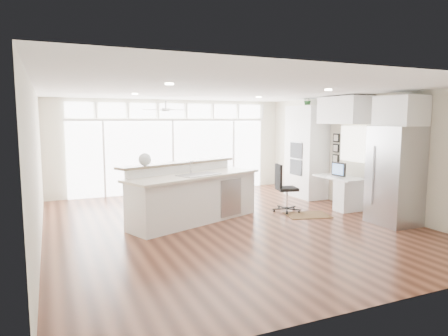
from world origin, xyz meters
name	(u,v)px	position (x,y,z in m)	size (l,w,h in m)	color
floor	(228,224)	(0.00, 0.00, -0.01)	(7.00, 8.00, 0.02)	#401E13
ceiling	(228,91)	(0.00, 0.00, 2.70)	(7.00, 8.00, 0.02)	white
wall_back	(172,146)	(0.00, 4.00, 1.35)	(7.00, 0.04, 2.70)	beige
wall_front	(377,191)	(0.00, -4.00, 1.35)	(7.00, 0.04, 2.70)	beige
wall_left	(37,167)	(-3.50, 0.00, 1.35)	(0.04, 8.00, 2.70)	beige
wall_right	(363,153)	(3.50, 0.00, 1.35)	(0.04, 8.00, 2.70)	beige
glass_wall	(173,157)	(0.00, 3.94, 1.05)	(5.80, 0.06, 2.08)	white
transom_row	(172,111)	(0.00, 3.94, 2.38)	(5.90, 0.06, 0.40)	white
desk_window	(353,144)	(3.46, 0.30, 1.55)	(0.04, 0.85, 0.85)	white
ceiling_fan	(166,106)	(-0.50, 2.80, 2.48)	(1.16, 1.16, 0.32)	silver
recessed_lights	(224,92)	(0.00, 0.20, 2.68)	(3.40, 3.00, 0.02)	white
oven_cabinet	(306,152)	(3.17, 1.80, 1.25)	(0.64, 1.20, 2.50)	white
desk_nook	(340,192)	(3.13, 0.30, 0.38)	(0.72, 1.30, 0.76)	white
upper_cabinets	(345,110)	(3.17, 0.30, 2.35)	(0.64, 1.30, 0.64)	white
refrigerator	(395,176)	(3.11, -1.35, 1.00)	(0.76, 0.90, 2.00)	#ACACB0
fridge_cabinet	(401,111)	(3.17, -1.35, 2.30)	(0.64, 0.90, 0.60)	white
framed_photos	(336,148)	(3.46, 0.92, 1.40)	(0.06, 0.22, 0.80)	black
kitchen_island	(195,193)	(-0.55, 0.46, 0.61)	(3.09, 1.16, 1.23)	white
rug	(307,215)	(1.93, -0.05, 0.01)	(0.94, 0.68, 0.01)	#382312
office_chair	(287,188)	(1.69, 0.44, 0.55)	(0.58, 0.53, 1.11)	black
fishbowl	(145,159)	(-1.58, 0.48, 1.35)	(0.25, 0.25, 0.25)	silver
monitor	(339,169)	(3.05, 0.30, 0.94)	(0.07, 0.44, 0.37)	black
keyboard	(333,177)	(2.88, 0.30, 0.77)	(0.13, 0.36, 0.02)	white
potted_plant	(308,101)	(3.17, 1.80, 2.63)	(0.29, 0.32, 0.25)	#285C27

